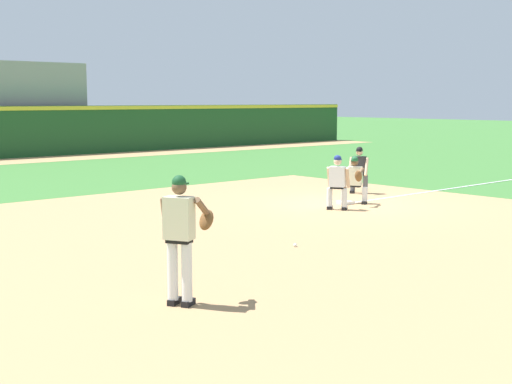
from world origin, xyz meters
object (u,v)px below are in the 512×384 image
baserunner (337,180)px  umpire (359,168)px  pitcher (181,232)px  baseball (295,245)px  first_baseman (355,178)px  first_base_bag (345,203)px

baserunner → umpire: same height
pitcher → baserunner: size_ratio=1.27×
baseball → first_baseman: size_ratio=0.06×
pitcher → umpire: size_ratio=1.27×
first_baseman → baserunner: (-1.19, -0.42, 0.06)m
pitcher → first_baseman: (9.48, 4.89, -0.33)m
pitcher → first_baseman: 10.67m
first_baseman → baserunner: size_ratio=0.92×
baserunner → umpire: (3.03, 1.80, 0.00)m
baserunner → umpire: size_ratio=1.00×
first_base_bag → umpire: umpire is taller
pitcher → baseball: bearing=24.0°
baseball → first_baseman: 6.28m
first_base_bag → umpire: bearing=31.2°
first_baseman → baserunner: 1.26m
first_base_bag → baseball: first_base_bag is taller
first_base_bag → first_baseman: (0.22, -0.13, 0.69)m
baseball → pitcher: pitcher is taller
pitcher → first_baseman: pitcher is taller
first_base_bag → baseball: 6.12m
first_baseman → umpire: 2.31m
first_base_bag → first_baseman: size_ratio=0.28×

